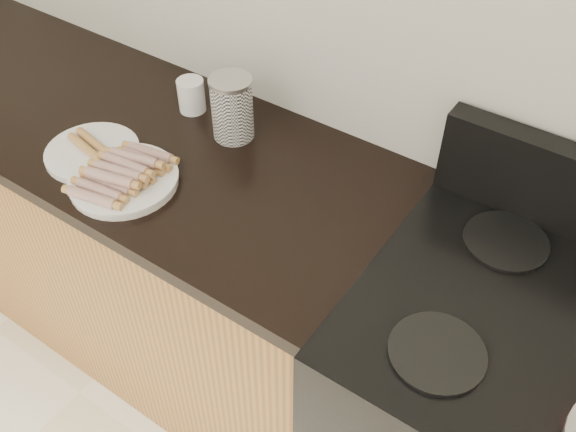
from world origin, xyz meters
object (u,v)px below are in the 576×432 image
Objects in this scene: main_plate at (124,181)px; side_plate at (92,152)px; mug at (191,95)px; canister at (232,108)px.

main_plate is 1.10× the size of side_plate.
mug is at bearing 101.76° from main_plate.
canister is (0.09, 0.30, 0.08)m from main_plate.
main_plate is at bearing -107.61° from canister.
main_plate is 0.32m from canister.
canister is at bearing 72.39° from main_plate.
mug is (0.08, 0.29, 0.04)m from side_plate.
canister is 1.86× the size of mug.
mug is (-0.07, 0.33, 0.04)m from main_plate.
canister is at bearing -9.39° from mug.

